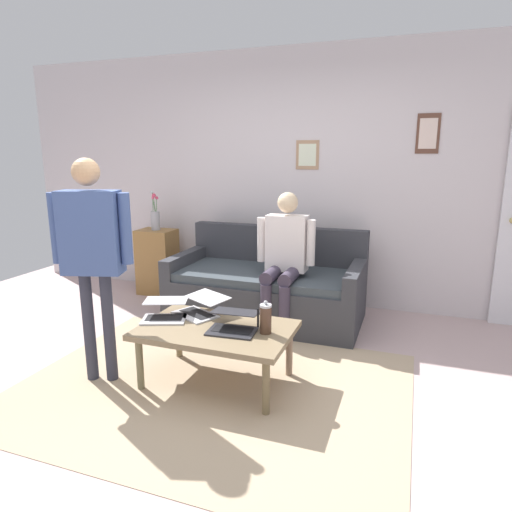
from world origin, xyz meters
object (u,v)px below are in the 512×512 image
object	(u,v)px
french_press	(266,319)
person_seated	(285,253)
laptop_right	(165,312)
laptop_left	(233,324)
flower_vase	(155,218)
laptop_center	(200,308)
coffee_table	(216,333)
person_standing	(92,243)
side_shelf	(158,262)
couch	(267,288)

from	to	relation	value
french_press	person_seated	size ratio (longest dim) A/B	0.18
laptop_right	person_seated	xyz separation A→B (m)	(-0.60, -1.11, 0.26)
person_seated	laptop_left	bearing A→B (deg)	88.51
laptop_right	person_seated	size ratio (longest dim) A/B	0.32
laptop_right	flower_vase	xyz separation A→B (m)	(1.11, -1.67, 0.43)
laptop_center	person_seated	distance (m)	1.06
laptop_left	person_seated	size ratio (longest dim) A/B	0.27
coffee_table	laptop_left	bearing A→B (deg)	176.28
coffee_table	person_seated	size ratio (longest dim) A/B	0.84
person_standing	person_seated	distance (m)	1.73
laptop_right	french_press	size ratio (longest dim) A/B	1.76
laptop_left	side_shelf	xyz separation A→B (m)	(1.68, -1.71, -0.09)
flower_vase	french_press	bearing A→B (deg)	138.52
french_press	person_standing	size ratio (longest dim) A/B	0.15
person_seated	coffee_table	bearing A→B (deg)	81.83
laptop_center	person_standing	xyz separation A→B (m)	(0.58, 0.45, 0.56)
laptop_center	flower_vase	xyz separation A→B (m)	(1.31, -1.50, 0.43)
laptop_left	laptop_right	bearing A→B (deg)	-4.48
laptop_center	coffee_table	bearing A→B (deg)	138.75
flower_vase	person_seated	distance (m)	1.80
laptop_left	person_standing	size ratio (longest dim) A/B	0.22
coffee_table	laptop_left	xyz separation A→B (m)	(-0.14, 0.01, 0.09)
laptop_right	flower_vase	world-z (taller)	flower_vase
couch	person_standing	distance (m)	1.92
laptop_center	person_standing	distance (m)	0.92
laptop_right	coffee_table	bearing A→B (deg)	175.28
laptop_left	laptop_center	xyz separation A→B (m)	(0.37, -0.21, 0.00)
laptop_center	couch	bearing A→B (deg)	-97.67
side_shelf	person_seated	size ratio (longest dim) A/B	0.59
coffee_table	laptop_left	size ratio (longest dim) A/B	3.05
couch	coffee_table	bearing A→B (deg)	93.06
laptop_right	flower_vase	bearing A→B (deg)	-56.48
laptop_right	person_standing	bearing A→B (deg)	36.93
coffee_table	laptop_center	distance (m)	0.32
person_seated	french_press	bearing A→B (deg)	99.84
laptop_left	side_shelf	world-z (taller)	side_shelf
couch	laptop_right	size ratio (longest dim) A/B	4.53
couch	french_press	size ratio (longest dim) A/B	7.96
person_standing	person_seated	size ratio (longest dim) A/B	1.25
laptop_left	flower_vase	distance (m)	2.44
laptop_right	side_shelf	distance (m)	2.01
laptop_right	french_press	bearing A→B (deg)	179.00
couch	flower_vase	distance (m)	1.62
person_standing	flower_vase	bearing A→B (deg)	-69.47
french_press	person_seated	xyz separation A→B (m)	(0.20, -1.13, 0.20)
side_shelf	coffee_table	bearing A→B (deg)	132.13
laptop_center	person_seated	world-z (taller)	person_seated
laptop_center	side_shelf	world-z (taller)	side_shelf
laptop_center	side_shelf	distance (m)	2.00
coffee_table	laptop_right	bearing A→B (deg)	-4.72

